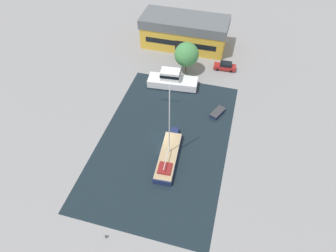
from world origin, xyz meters
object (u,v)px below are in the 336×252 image
Objects in this scene: warehouse_building at (184,32)px; sailboat_moored at (169,156)px; quay_tree_near_building at (187,55)px; parked_car at (225,66)px; motor_cruiser at (172,81)px; small_dinghy at (218,113)px.

warehouse_building is 1.36× the size of sailboat_moored.
warehouse_building is at bearing 105.31° from quay_tree_near_building.
parked_car is 0.33× the size of sailboat_moored.
sailboat_moored is (2.44, -22.74, -3.71)m from quay_tree_near_building.
warehouse_building is 33.35m from sailboat_moored.
motor_cruiser is (-4.08, 17.64, 0.68)m from sailboat_moored.
sailboat_moored is 1.41× the size of motor_cruiser.
quay_tree_near_building is at bearing 108.95° from parked_car.
warehouse_building is at bearing -1.11° from motor_cruiser.
motor_cruiser is (1.12, -15.18, -2.13)m from warehouse_building.
warehouse_building is 12.88m from parked_car.
sailboat_moored is 18.12m from motor_cruiser.
sailboat_moored is at bearing -91.70° from small_dinghy.
quay_tree_near_building is 14.15m from small_dinghy.
quay_tree_near_building is at bearing -23.18° from motor_cruiser.
parked_car is at bearing -33.10° from warehouse_building.
parked_car is (7.77, 3.15, -3.51)m from quay_tree_near_building.
motor_cruiser is (-9.41, -8.25, 0.48)m from parked_car.
quay_tree_near_building is at bearing 92.14° from sailboat_moored.
warehouse_building is 1.92× the size of motor_cruiser.
parked_car reaches higher than small_dinghy.
small_dinghy is (10.03, -5.58, -0.99)m from motor_cruiser.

